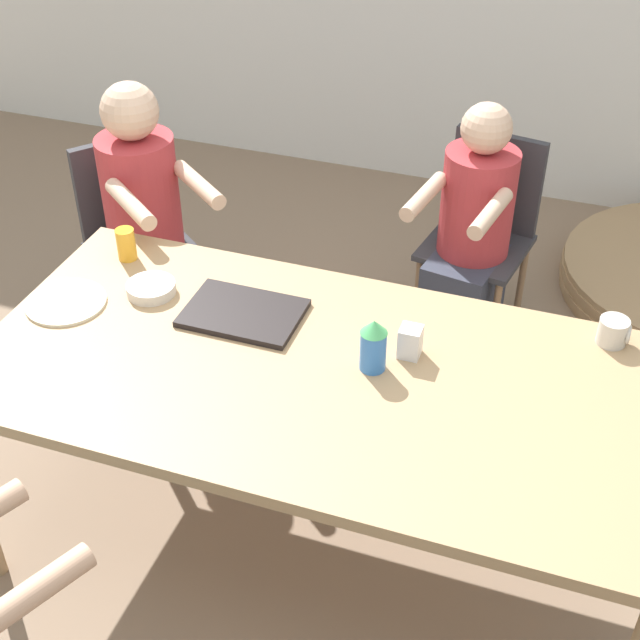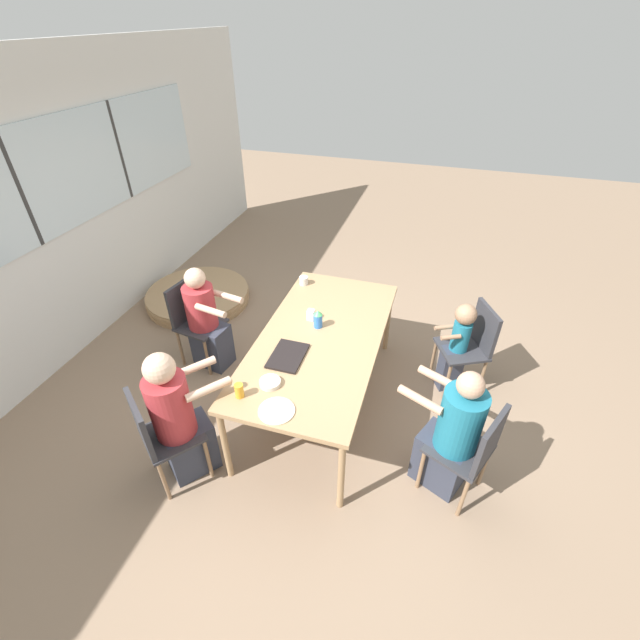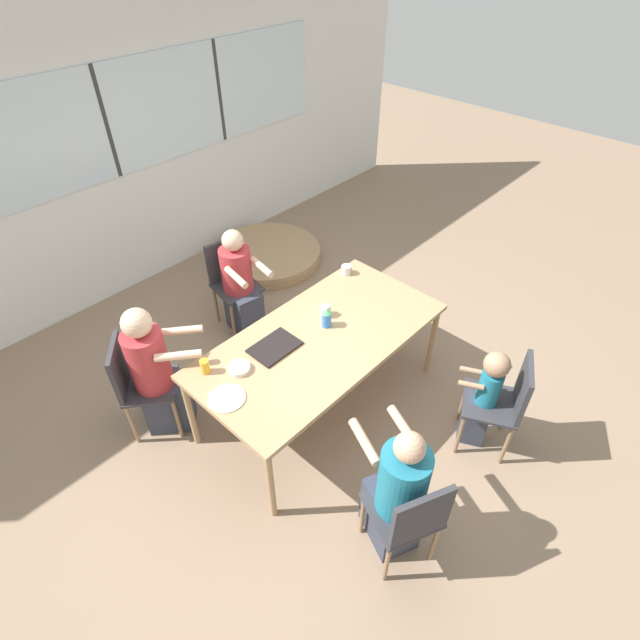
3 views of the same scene
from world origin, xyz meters
name	(u,v)px [view 2 (image 2 of 3)]	position (x,y,z in m)	size (l,w,h in m)	color
ground_plane	(320,401)	(0.00, 0.00, 0.00)	(16.00, 16.00, 0.00)	#8C725B
wall_back_with_windows	(31,225)	(0.00, 2.73, 1.42)	(8.40, 0.08, 2.80)	silver
dining_table	(320,342)	(0.00, 0.00, 0.71)	(2.02, 1.00, 0.77)	tan
chair_for_woman_green_shirt	(473,448)	(-0.59, -1.29, 0.53)	(0.53, 0.53, 0.89)	#333338
chair_for_man_blue_shirt	(192,316)	(0.24, 1.40, 0.53)	(0.46, 0.46, 0.89)	#333338
chair_for_man_teal_shirt	(158,432)	(-1.11, 0.88, 0.53)	(0.56, 0.56, 0.89)	#333338
chair_for_toddler	(473,341)	(0.64, -1.27, 0.53)	(0.54, 0.54, 0.89)	#333338
person_woman_green_shirt	(451,437)	(-0.52, -1.14, 0.52)	(0.50, 0.62, 1.15)	#333847
person_man_blue_shirt	(206,323)	(0.21, 1.24, 0.50)	(0.38, 0.57, 1.10)	#333847
person_man_teal_shirt	(180,421)	(-0.99, 0.78, 0.55)	(0.60, 0.56, 1.19)	#333847
person_toddler	(456,347)	(0.57, -1.14, 0.49)	(0.28, 0.34, 0.95)	#333847
food_tray_dark	(288,356)	(-0.31, 0.17, 0.78)	(0.36, 0.25, 0.02)	black
coffee_mug	(304,280)	(0.78, 0.41, 0.81)	(0.09, 0.09, 0.08)	beige
sippy_cup	(318,319)	(0.14, 0.06, 0.85)	(0.08, 0.08, 0.17)	blue
juice_glass	(239,391)	(-0.81, 0.35, 0.82)	(0.06, 0.06, 0.11)	gold
milk_carton_small	(311,315)	(0.22, 0.15, 0.81)	(0.06, 0.06, 0.10)	silver
bowl_white_shallow	(270,383)	(-0.64, 0.19, 0.78)	(0.16, 0.16, 0.04)	silver
plate_tortillas	(277,411)	(-0.87, 0.05, 0.77)	(0.25, 0.25, 0.01)	beige
folded_table_stack	(198,296)	(1.19, 1.97, 0.07)	(1.27, 1.27, 0.15)	tan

